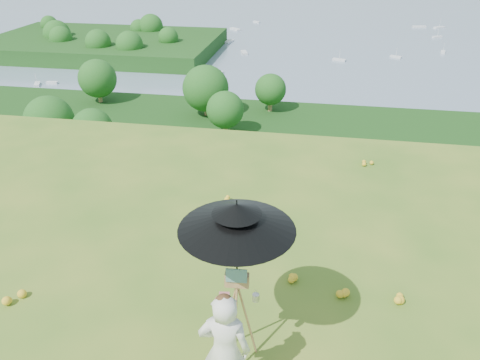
# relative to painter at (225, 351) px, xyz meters

# --- Properties ---
(ground) EXTENTS (14.00, 14.00, 0.00)m
(ground) POSITION_rel_painter_xyz_m (-1.45, 1.10, -0.78)
(ground) COLOR #3E6D1F
(ground) RESTS_ON ground
(forest_slope) EXTENTS (140.00, 56.00, 22.00)m
(forest_slope) POSITION_rel_painter_xyz_m (-1.45, 36.10, -29.78)
(forest_slope) COLOR #12340E
(forest_slope) RESTS_ON bay_water
(shoreline_tier) EXTENTS (170.00, 28.00, 8.00)m
(shoreline_tier) POSITION_rel_painter_xyz_m (-1.45, 76.10, -36.78)
(shoreline_tier) COLOR gray
(shoreline_tier) RESTS_ON bay_water
(bay_water) EXTENTS (700.00, 700.00, 0.00)m
(bay_water) POSITION_rel_painter_xyz_m (-1.45, 241.10, -34.78)
(bay_water) COLOR slate
(bay_water) RESTS_ON ground
(peninsula) EXTENTS (90.00, 60.00, 12.00)m
(peninsula) POSITION_rel_painter_xyz_m (-76.45, 156.10, -29.78)
(peninsula) COLOR #12340E
(peninsula) RESTS_ON bay_water
(slope_trees) EXTENTS (110.00, 50.00, 6.00)m
(slope_trees) POSITION_rel_painter_xyz_m (-1.45, 36.10, -15.78)
(slope_trees) COLOR #195519
(slope_trees) RESTS_ON forest_slope
(harbor_town) EXTENTS (110.00, 22.00, 5.00)m
(harbor_town) POSITION_rel_painter_xyz_m (-1.45, 76.10, -30.28)
(harbor_town) COLOR beige
(harbor_town) RESTS_ON shoreline_tier
(moored_boats) EXTENTS (140.00, 140.00, 0.70)m
(moored_boats) POSITION_rel_painter_xyz_m (-13.95, 162.10, -34.43)
(moored_boats) COLOR silver
(moored_boats) RESTS_ON bay_water
(wildflowers) EXTENTS (10.00, 10.50, 0.12)m
(wildflowers) POSITION_rel_painter_xyz_m (-1.45, 1.35, -0.72)
(wildflowers) COLOR gold
(wildflowers) RESTS_ON ground
(painter) EXTENTS (0.59, 0.40, 1.57)m
(painter) POSITION_rel_painter_xyz_m (0.00, 0.00, 0.00)
(painter) COLOR white
(painter) RESTS_ON ground
(field_easel) EXTENTS (0.59, 0.59, 1.47)m
(field_easel) POSITION_rel_painter_xyz_m (0.03, 0.61, -0.05)
(field_easel) COLOR #975F3F
(field_easel) RESTS_ON ground
(sun_umbrella) EXTENTS (1.49, 1.49, 1.10)m
(sun_umbrella) POSITION_rel_painter_xyz_m (0.02, 0.64, 0.97)
(sun_umbrella) COLOR black
(sun_umbrella) RESTS_ON field_easel
(painter_cap) EXTENTS (0.21, 0.24, 0.10)m
(painter_cap) POSITION_rel_painter_xyz_m (0.00, 0.00, 0.74)
(painter_cap) COLOR #CB706F
(painter_cap) RESTS_ON painter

